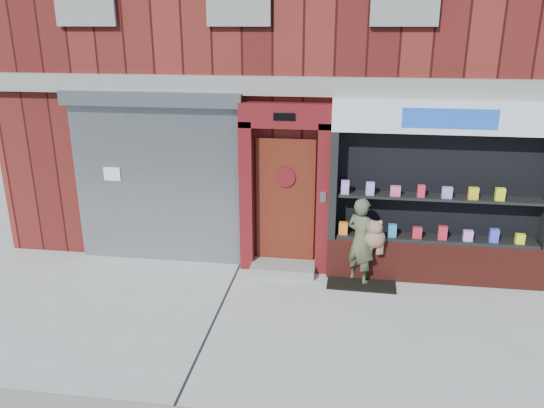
# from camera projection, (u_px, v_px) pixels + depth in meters

# --- Properties ---
(ground) EXTENTS (80.00, 80.00, 0.00)m
(ground) POSITION_uv_depth(u_px,v_px,m) (321.00, 328.00, 7.51)
(ground) COLOR #9E9E99
(ground) RESTS_ON ground
(building) EXTENTS (12.00, 8.16, 8.00)m
(building) POSITION_uv_depth(u_px,v_px,m) (341.00, 28.00, 11.84)
(building) COLOR #4D1311
(building) RESTS_ON ground
(shutter_bay) EXTENTS (3.10, 0.30, 3.04)m
(shutter_bay) POSITION_uv_depth(u_px,v_px,m) (156.00, 168.00, 9.16)
(shutter_bay) COLOR gray
(shutter_bay) RESTS_ON ground
(red_door_bay) EXTENTS (1.52, 0.58, 2.90)m
(red_door_bay) POSITION_uv_depth(u_px,v_px,m) (285.00, 189.00, 8.88)
(red_door_bay) COLOR #570F12
(red_door_bay) RESTS_ON ground
(pharmacy_bay) EXTENTS (3.50, 0.41, 3.00)m
(pharmacy_bay) POSITION_uv_depth(u_px,v_px,m) (438.00, 202.00, 8.53)
(pharmacy_bay) COLOR #5D1D16
(pharmacy_bay) RESTS_ON ground
(woman) EXTENTS (0.71, 0.60, 1.46)m
(woman) POSITION_uv_depth(u_px,v_px,m) (363.00, 240.00, 8.63)
(woman) COLOR #4D5437
(woman) RESTS_ON ground
(doormat) EXTENTS (1.13, 0.81, 0.03)m
(doormat) POSITION_uv_depth(u_px,v_px,m) (361.00, 280.00, 8.88)
(doormat) COLOR black
(doormat) RESTS_ON ground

